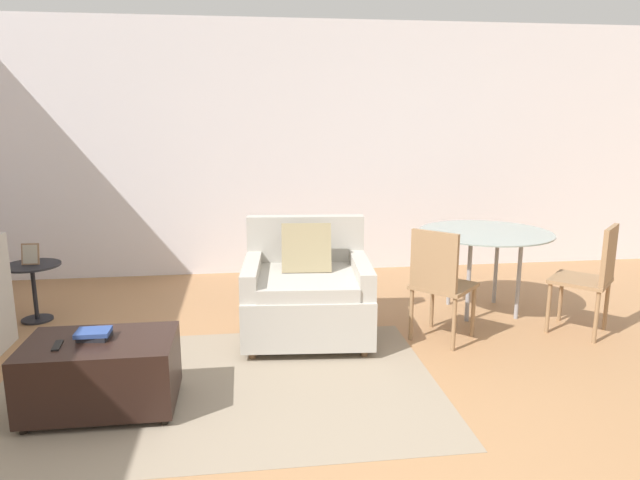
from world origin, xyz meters
TOP-DOWN VIEW (x-y plane):
  - ground_plane at (0.00, 0.00)m, footprint 20.00×20.00m
  - wall_back at (0.00, 3.76)m, footprint 12.00×0.06m
  - area_rug at (-0.75, 0.91)m, footprint 2.87×1.88m
  - armchair at (-0.07, 1.75)m, footprint 1.06×1.02m
  - ottoman at (-1.42, 0.73)m, footprint 0.87×0.56m
  - book_stack at (-1.45, 0.76)m, footprint 0.20×0.16m
  - tv_remote_primary at (-1.63, 0.67)m, footprint 0.06×0.15m
  - side_table at (-2.36, 2.40)m, footprint 0.47×0.47m
  - picture_frame at (-2.36, 2.40)m, footprint 0.14×0.07m
  - dining_table at (1.56, 2.12)m, footprint 1.16×1.16m
  - dining_chair_near_left at (0.93, 1.48)m, footprint 0.59×0.59m
  - dining_chair_near_right at (2.20, 1.48)m, footprint 0.59×0.59m

SIDE VIEW (x-z plane):
  - ground_plane at x=0.00m, z-range 0.00..0.00m
  - area_rug at x=-0.75m, z-range 0.00..0.01m
  - ottoman at x=-1.42m, z-range 0.02..0.46m
  - armchair at x=-0.07m, z-range -0.10..0.81m
  - side_table at x=-2.36m, z-range 0.11..0.61m
  - tv_remote_primary at x=-1.63m, z-range 0.44..0.45m
  - book_stack at x=-1.45m, z-range 0.44..0.49m
  - dining_chair_near_left at x=0.93m, z-range 0.07..0.97m
  - dining_chair_near_right at x=2.20m, z-range 0.07..0.97m
  - picture_frame at x=-2.36m, z-range 0.50..0.68m
  - dining_table at x=1.56m, z-range 0.29..1.03m
  - wall_back at x=0.00m, z-range 0.00..2.75m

